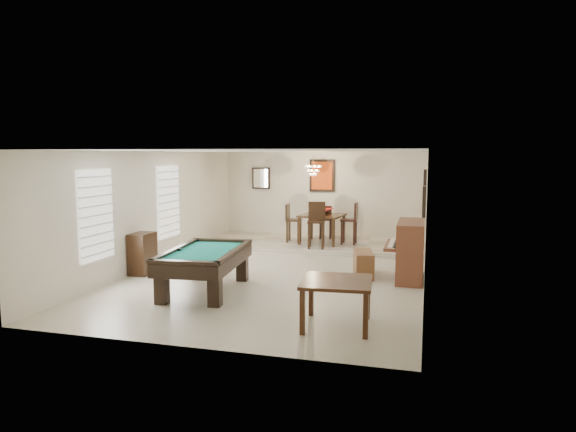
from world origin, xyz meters
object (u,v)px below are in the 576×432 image
at_px(dining_chair_south, 316,225).
at_px(chandelier, 313,166).
at_px(upright_piano, 404,250).
at_px(dining_chair_east, 349,223).
at_px(pool_table, 205,271).
at_px(dining_chair_west, 294,223).
at_px(piano_bench, 363,264).
at_px(dining_chair_north, 326,222).
at_px(square_table, 337,303).
at_px(apothecary_chest, 142,254).
at_px(flower_vase, 322,206).
at_px(dining_table, 322,227).

relative_size(dining_chair_south, chandelier, 1.98).
relative_size(upright_piano, dining_chair_east, 1.26).
relative_size(pool_table, dining_chair_east, 2.00).
height_order(upright_piano, dining_chair_west, upright_piano).
bearing_deg(dining_chair_east, dining_chair_south, -40.80).
bearing_deg(piano_bench, upright_piano, -3.23).
bearing_deg(dining_chair_north, dining_chair_south, 85.20).
distance_m(square_table, dining_chair_south, 5.72).
bearing_deg(chandelier, dining_chair_north, 71.90).
height_order(square_table, dining_chair_north, dining_chair_north).
height_order(pool_table, piano_bench, pool_table).
xyz_separation_m(piano_bench, dining_chair_east, (-0.76, 3.05, 0.42)).
bearing_deg(pool_table, upright_piano, 23.48).
bearing_deg(pool_table, dining_chair_east, 63.63).
xyz_separation_m(square_table, piano_bench, (0.00, 3.29, -0.09)).
height_order(apothecary_chest, dining_chair_north, dining_chair_north).
bearing_deg(dining_chair_north, dining_chair_east, 129.77).
distance_m(upright_piano, flower_vase, 3.87).
relative_size(flower_vase, dining_chair_west, 0.23).
height_order(apothecary_chest, chandelier, chandelier).
xyz_separation_m(apothecary_chest, dining_table, (3.06, 4.07, 0.13)).
xyz_separation_m(piano_bench, dining_chair_north, (-1.54, 3.79, 0.34)).
distance_m(apothecary_chest, flower_vase, 5.14).
relative_size(piano_bench, dining_chair_north, 0.98).
bearing_deg(pool_table, flower_vase, 71.08).
relative_size(dining_chair_north, chandelier, 1.60).
xyz_separation_m(dining_table, dining_chair_west, (-0.79, -0.01, 0.07)).
bearing_deg(chandelier, piano_bench, -60.21).
distance_m(piano_bench, dining_chair_east, 3.17).
relative_size(dining_chair_north, dining_chair_west, 0.91).
relative_size(square_table, apothecary_chest, 1.15).
distance_m(square_table, upright_piano, 3.35).
xyz_separation_m(piano_bench, dining_chair_south, (-1.48, 2.22, 0.45)).
relative_size(piano_bench, chandelier, 1.56).
bearing_deg(apothecary_chest, chandelier, 56.14).
bearing_deg(flower_vase, dining_chair_west, -178.97).
relative_size(piano_bench, dining_chair_west, 0.89).
xyz_separation_m(upright_piano, dining_chair_east, (-1.58, 3.10, 0.09)).
xyz_separation_m(square_table, flower_vase, (-1.49, 6.30, 0.79)).
xyz_separation_m(dining_table, flower_vase, (0.00, 0.00, 0.57)).
height_order(dining_table, dining_chair_north, dining_chair_north).
relative_size(flower_vase, dining_chair_east, 0.21).
bearing_deg(square_table, dining_chair_west, 109.92).
bearing_deg(apothecary_chest, dining_chair_north, 58.15).
bearing_deg(square_table, flower_vase, 103.30).
xyz_separation_m(apothecary_chest, dining_chair_south, (3.06, 3.28, 0.27)).
bearing_deg(dining_chair_south, apothecary_chest, -141.01).
height_order(flower_vase, dining_chair_east, flower_vase).
distance_m(upright_piano, dining_chair_east, 3.48).
distance_m(apothecary_chest, dining_chair_north, 5.70).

